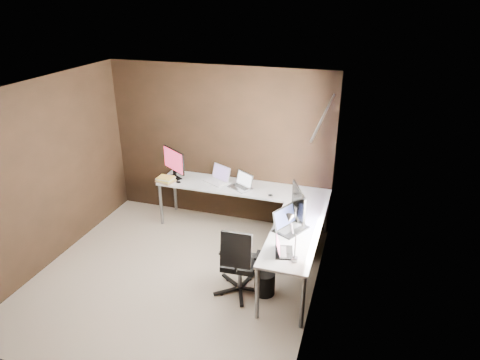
{
  "coord_description": "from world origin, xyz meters",
  "views": [
    {
      "loc": [
        2.22,
        -4.19,
        3.5
      ],
      "look_at": [
        0.61,
        0.95,
        1.09
      ],
      "focal_mm": 32.0,
      "sensor_mm": 36.0,
      "label": 1
    }
  ],
  "objects_px": {
    "laptop_white": "(218,178)",
    "laptop_black_big": "(288,225)",
    "monitor_left": "(174,162)",
    "monitor_right": "(299,204)",
    "drawer_pedestal": "(298,232)",
    "office_chair": "(239,274)",
    "laptop_silver": "(242,185)",
    "laptop_black_small": "(282,250)",
    "desk_lamp": "(291,232)",
    "wastebasket": "(265,283)",
    "book_stack": "(166,179)"
  },
  "relations": [
    {
      "from": "laptop_silver",
      "to": "wastebasket",
      "type": "height_order",
      "value": "laptop_silver"
    },
    {
      "from": "laptop_white",
      "to": "laptop_black_big",
      "type": "height_order",
      "value": "laptop_black_big"
    },
    {
      "from": "monitor_left",
      "to": "book_stack",
      "type": "xyz_separation_m",
      "value": [
        -0.07,
        -0.18,
        -0.23
      ]
    },
    {
      "from": "book_stack",
      "to": "office_chair",
      "type": "xyz_separation_m",
      "value": [
        1.64,
        -1.34,
        -0.49
      ]
    },
    {
      "from": "drawer_pedestal",
      "to": "laptop_silver",
      "type": "height_order",
      "value": "laptop_silver"
    },
    {
      "from": "book_stack",
      "to": "wastebasket",
      "type": "bearing_deg",
      "value": -33.01
    },
    {
      "from": "drawer_pedestal",
      "to": "desk_lamp",
      "type": "xyz_separation_m",
      "value": [
        0.12,
        -1.3,
        0.77
      ]
    },
    {
      "from": "laptop_white",
      "to": "wastebasket",
      "type": "xyz_separation_m",
      "value": [
        1.16,
        -1.53,
        -0.63
      ]
    },
    {
      "from": "laptop_white",
      "to": "book_stack",
      "type": "xyz_separation_m",
      "value": [
        -0.79,
        -0.26,
        -0.01
      ]
    },
    {
      "from": "office_chair",
      "to": "wastebasket",
      "type": "height_order",
      "value": "office_chair"
    },
    {
      "from": "monitor_right",
      "to": "laptop_black_small",
      "type": "distance_m",
      "value": 0.77
    },
    {
      "from": "laptop_silver",
      "to": "wastebasket",
      "type": "distance_m",
      "value": 1.72
    },
    {
      "from": "monitor_right",
      "to": "laptop_black_small",
      "type": "bearing_deg",
      "value": 151.88
    },
    {
      "from": "drawer_pedestal",
      "to": "monitor_right",
      "type": "xyz_separation_m",
      "value": [
        0.06,
        -0.51,
        0.71
      ]
    },
    {
      "from": "laptop_black_big",
      "to": "book_stack",
      "type": "relative_size",
      "value": 1.63
    },
    {
      "from": "laptop_black_small",
      "to": "desk_lamp",
      "type": "height_order",
      "value": "desk_lamp"
    },
    {
      "from": "office_chair",
      "to": "laptop_black_small",
      "type": "bearing_deg",
      "value": -10.07
    },
    {
      "from": "monitor_left",
      "to": "office_chair",
      "type": "xyz_separation_m",
      "value": [
        1.56,
        -1.52,
        -0.73
      ]
    },
    {
      "from": "monitor_left",
      "to": "monitor_right",
      "type": "xyz_separation_m",
      "value": [
        2.15,
        -0.85,
        0.01
      ]
    },
    {
      "from": "laptop_black_big",
      "to": "office_chair",
      "type": "distance_m",
      "value": 0.87
    },
    {
      "from": "laptop_black_small",
      "to": "desk_lamp",
      "type": "bearing_deg",
      "value": -132.44
    },
    {
      "from": "laptop_black_big",
      "to": "laptop_silver",
      "type": "bearing_deg",
      "value": 70.07
    },
    {
      "from": "laptop_silver",
      "to": "desk_lamp",
      "type": "height_order",
      "value": "desk_lamp"
    },
    {
      "from": "monitor_left",
      "to": "laptop_black_small",
      "type": "height_order",
      "value": "monitor_left"
    },
    {
      "from": "laptop_silver",
      "to": "drawer_pedestal",
      "type": "bearing_deg",
      "value": 12.68
    },
    {
      "from": "laptop_black_small",
      "to": "office_chair",
      "type": "relative_size",
      "value": 0.34
    },
    {
      "from": "monitor_right",
      "to": "desk_lamp",
      "type": "relative_size",
      "value": 1.04
    },
    {
      "from": "desk_lamp",
      "to": "laptop_silver",
      "type": "bearing_deg",
      "value": 125.39
    },
    {
      "from": "drawer_pedestal",
      "to": "monitor_right",
      "type": "distance_m",
      "value": 0.88
    },
    {
      "from": "laptop_silver",
      "to": "laptop_white",
      "type": "bearing_deg",
      "value": -163.87
    },
    {
      "from": "laptop_black_small",
      "to": "wastebasket",
      "type": "distance_m",
      "value": 0.68
    },
    {
      "from": "monitor_left",
      "to": "desk_lamp",
      "type": "xyz_separation_m",
      "value": [
        2.2,
        -1.64,
        0.06
      ]
    },
    {
      "from": "monitor_left",
      "to": "monitor_right",
      "type": "bearing_deg",
      "value": 11.64
    },
    {
      "from": "monitor_left",
      "to": "laptop_silver",
      "type": "xyz_separation_m",
      "value": [
        1.13,
        -0.03,
        -0.22
      ]
    },
    {
      "from": "office_chair",
      "to": "drawer_pedestal",
      "type": "bearing_deg",
      "value": 62.81
    },
    {
      "from": "laptop_silver",
      "to": "desk_lamp",
      "type": "xyz_separation_m",
      "value": [
        1.07,
        -1.62,
        0.29
      ]
    },
    {
      "from": "drawer_pedestal",
      "to": "laptop_black_small",
      "type": "distance_m",
      "value": 1.33
    },
    {
      "from": "laptop_silver",
      "to": "monitor_right",
      "type": "bearing_deg",
      "value": -8.21
    },
    {
      "from": "drawer_pedestal",
      "to": "book_stack",
      "type": "relative_size",
      "value": 1.95
    },
    {
      "from": "monitor_right",
      "to": "office_chair",
      "type": "relative_size",
      "value": 0.59
    },
    {
      "from": "office_chair",
      "to": "wastebasket",
      "type": "bearing_deg",
      "value": 10.6
    },
    {
      "from": "monitor_right",
      "to": "laptop_black_small",
      "type": "relative_size",
      "value": 1.72
    },
    {
      "from": "monitor_left",
      "to": "laptop_black_small",
      "type": "distance_m",
      "value": 2.64
    },
    {
      "from": "laptop_black_big",
      "to": "laptop_black_small",
      "type": "height_order",
      "value": "laptop_black_big"
    },
    {
      "from": "monitor_right",
      "to": "laptop_black_big",
      "type": "bearing_deg",
      "value": 128.72
    },
    {
      "from": "laptop_black_small",
      "to": "wastebasket",
      "type": "bearing_deg",
      "value": 45.03
    },
    {
      "from": "laptop_silver",
      "to": "office_chair",
      "type": "relative_size",
      "value": 0.44
    },
    {
      "from": "monitor_right",
      "to": "desk_lamp",
      "type": "distance_m",
      "value": 0.8
    },
    {
      "from": "laptop_white",
      "to": "laptop_black_big",
      "type": "xyz_separation_m",
      "value": [
        1.35,
        -1.11,
        0.0
      ]
    },
    {
      "from": "drawer_pedestal",
      "to": "laptop_black_big",
      "type": "relative_size",
      "value": 1.19
    }
  ]
}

